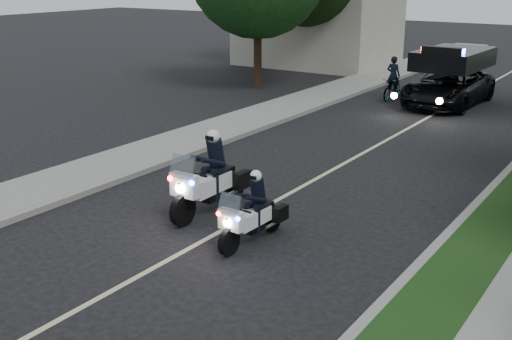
{
  "coord_description": "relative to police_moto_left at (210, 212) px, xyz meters",
  "views": [
    {
      "loc": [
        7.47,
        -6.61,
        5.28
      ],
      "look_at": [
        0.0,
        4.62,
        1.0
      ],
      "focal_mm": 44.79,
      "sensor_mm": 36.0,
      "label": 1
    }
  ],
  "objects": [
    {
      "name": "bicycle",
      "position": [
        -1.6,
        14.63,
        0.0
      ],
      "size": [
        0.6,
        1.71,
        0.89
      ],
      "primitive_type": "imported",
      "rotation": [
        0.0,
        0.0,
        -0.0
      ],
      "color": "black",
      "rests_on": "ground"
    },
    {
      "name": "sidewalk_left",
      "position": [
        -4.35,
        5.96,
        0.08
      ],
      "size": [
        2.0,
        60.0,
        0.16
      ],
      "primitive_type": "cube",
      "color": "gray",
      "rests_on": "ground"
    },
    {
      "name": "police_suv",
      "position": [
        0.69,
        14.75,
        0.0
      ],
      "size": [
        2.64,
        5.39,
        2.58
      ],
      "primitive_type": "imported",
      "rotation": [
        0.0,
        0.0,
        -0.04
      ],
      "color": "black",
      "rests_on": "ground"
    },
    {
      "name": "police_moto_right",
      "position": [
        1.71,
        -0.85,
        0.0
      ],
      "size": [
        0.68,
        1.78,
        1.5
      ],
      "primitive_type": null,
      "rotation": [
        0.0,
        0.0,
        -0.04
      ],
      "color": "white",
      "rests_on": "ground"
    },
    {
      "name": "cyclist",
      "position": [
        -1.6,
        14.63,
        0.0
      ],
      "size": [
        0.59,
        0.41,
        1.61
      ],
      "primitive_type": "imported",
      "rotation": [
        0.0,
        0.0,
        3.1
      ],
      "color": "black",
      "rests_on": "ground"
    },
    {
      "name": "tree_left_far",
      "position": [
        -8.33,
        19.72,
        0.0
      ],
      "size": [
        7.53,
        7.53,
        10.5
      ],
      "primitive_type": null,
      "rotation": [
        0.0,
        0.0,
        0.22
      ],
      "color": "#163310",
      "rests_on": "ground"
    },
    {
      "name": "lane_marking",
      "position": [
        0.85,
        5.96,
        0.0
      ],
      "size": [
        0.12,
        50.0,
        0.01
      ],
      "primitive_type": "cube",
      "color": "#BFB78C",
      "rests_on": "ground"
    },
    {
      "name": "police_moto_left",
      "position": [
        0.0,
        0.0,
        0.0
      ],
      "size": [
        0.79,
        2.23,
        1.89
      ],
      "primitive_type": null,
      "rotation": [
        0.0,
        0.0,
        -0.0
      ],
      "color": "white",
      "rests_on": "ground"
    },
    {
      "name": "curb_right",
      "position": [
        4.95,
        5.96,
        0.07
      ],
      "size": [
        0.2,
        60.0,
        0.15
      ],
      "primitive_type": "cube",
      "color": "gray",
      "rests_on": "ground"
    },
    {
      "name": "building_far",
      "position": [
        -9.15,
        21.96,
        3.5
      ],
      "size": [
        8.0,
        6.0,
        7.0
      ],
      "primitive_type": "cube",
      "color": "#A8A396",
      "rests_on": "ground"
    },
    {
      "name": "curb_left",
      "position": [
        -3.25,
        5.96,
        0.07
      ],
      "size": [
        0.2,
        60.0,
        0.15
      ],
      "primitive_type": "cube",
      "color": "gray",
      "rests_on": "ground"
    },
    {
      "name": "tree_left_near",
      "position": [
        -7.75,
        13.65,
        0.0
      ],
      "size": [
        6.9,
        6.9,
        10.35
      ],
      "primitive_type": null,
      "rotation": [
        0.0,
        0.0,
        -0.12
      ],
      "color": "#164216",
      "rests_on": "ground"
    },
    {
      "name": "ground",
      "position": [
        0.85,
        -4.04,
        0.0
      ],
      "size": [
        120.0,
        120.0,
        0.0
      ],
      "primitive_type": "plane",
      "color": "black",
      "rests_on": "ground"
    }
  ]
}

